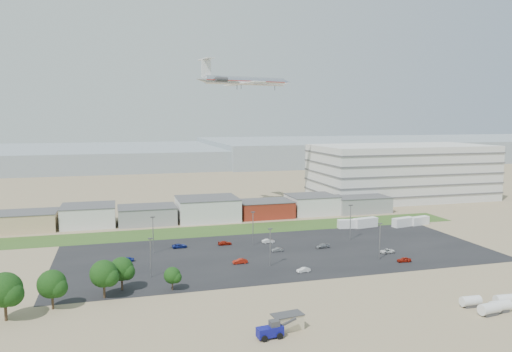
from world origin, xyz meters
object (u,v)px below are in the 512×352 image
object	(u,v)px
telehandler	(270,330)
parked_car_13	(303,270)
storage_tank_nw	(471,301)
tree_far_left	(5,294)
airliner	(246,81)
parked_car_0	(387,251)
parked_car_9	(180,246)
parked_car_12	(322,246)
portable_shed	(287,322)
parked_car_4	(240,261)
parked_car_11	(268,241)
parked_car_5	(127,259)
box_trailer_a	(349,224)
parked_car_2	(404,260)
parked_car_7	(277,250)
parked_car_6	(225,243)

from	to	relation	value
telehandler	parked_car_13	xyz separation A→B (m)	(18.90, 32.95, -0.96)
telehandler	storage_tank_nw	bearing A→B (deg)	-2.46
tree_far_left	airliner	world-z (taller)	airliner
parked_car_0	parked_car_13	bearing A→B (deg)	-71.18
parked_car_9	parked_car_13	world-z (taller)	parked_car_9
telehandler	parked_car_9	distance (m)	64.65
telehandler	storage_tank_nw	world-z (taller)	telehandler
storage_tank_nw	tree_far_left	size ratio (longest dim) A/B	0.38
parked_car_9	parked_car_12	distance (m)	41.54
portable_shed	parked_car_4	world-z (taller)	portable_shed
airliner	parked_car_0	size ratio (longest dim) A/B	10.36
portable_shed	airliner	size ratio (longest dim) A/B	0.13
parked_car_11	parked_car_12	distance (m)	16.61
parked_car_11	parked_car_4	bearing A→B (deg)	140.89
telehandler	storage_tank_nw	distance (m)	43.09
portable_shed	parked_car_0	size ratio (longest dim) A/B	1.36
parked_car_12	parked_car_5	bearing A→B (deg)	-95.33
tree_far_left	airliner	xyz separation A→B (m)	(72.82, 101.87, 47.41)
box_trailer_a	storage_tank_nw	bearing A→B (deg)	-87.72
parked_car_2	parked_car_7	xyz separation A→B (m)	(-28.78, 18.82, -0.09)
storage_tank_nw	box_trailer_a	bearing A→B (deg)	83.02
telehandler	parked_car_4	distance (m)	44.50
telehandler	parked_car_4	xyz separation A→B (m)	(5.65, 44.13, -0.89)
storage_tank_nw	parked_car_0	distance (m)	40.24
parked_car_9	parked_car_12	world-z (taller)	parked_car_9
parked_car_2	parked_car_11	size ratio (longest dim) A/B	0.97
airliner	parked_car_4	world-z (taller)	airliner
parked_car_2	parked_car_12	xyz separation A→B (m)	(-15.03, 18.86, -0.03)
parked_car_7	parked_car_4	bearing A→B (deg)	-59.79
parked_car_0	parked_car_9	xyz separation A→B (m)	(-55.18, 21.45, 0.03)
portable_shed	storage_tank_nw	xyz separation A→B (m)	(38.90, 0.15, -0.22)
storage_tank_nw	parked_car_4	size ratio (longest dim) A/B	1.03
tree_far_left	parked_car_4	world-z (taller)	tree_far_left
tree_far_left	parked_car_7	distance (m)	71.70
tree_far_left	parked_car_12	size ratio (longest dim) A/B	2.53
portable_shed	storage_tank_nw	distance (m)	38.90
parked_car_0	parked_car_4	size ratio (longest dim) A/B	1.07
tree_far_left	parked_car_4	distance (m)	56.26
storage_tank_nw	airliner	distance (m)	131.10
parked_car_2	parked_car_9	size ratio (longest dim) A/B	0.85
storage_tank_nw	parked_car_11	world-z (taller)	storage_tank_nw
parked_car_6	parked_car_12	bearing A→B (deg)	-113.26
parked_car_0	parked_car_11	world-z (taller)	parked_car_11
portable_shed	parked_car_5	world-z (taller)	portable_shed
portable_shed	parked_car_5	xyz separation A→B (m)	(-26.59, 51.44, -0.83)
parked_car_5	parked_car_12	distance (m)	54.94
parked_car_13	storage_tank_nw	bearing A→B (deg)	31.16
parked_car_5	parked_car_9	bearing A→B (deg)	127.49
parked_car_0	parked_car_7	world-z (taller)	parked_car_0
airliner	parked_car_2	world-z (taller)	airliner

